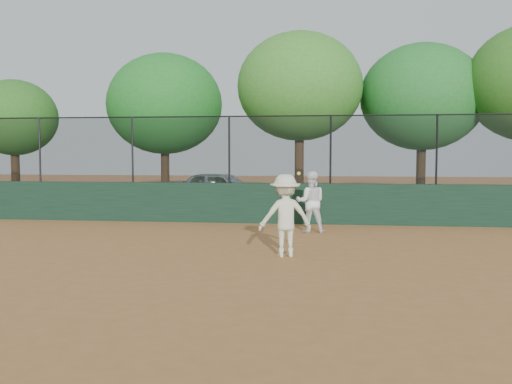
# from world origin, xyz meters

# --- Properties ---
(ground) EXTENTS (80.00, 80.00, 0.00)m
(ground) POSITION_xyz_m (0.00, 0.00, 0.00)
(ground) COLOR #AB6937
(ground) RESTS_ON ground
(back_wall) EXTENTS (26.00, 0.20, 1.20)m
(back_wall) POSITION_xyz_m (0.00, 6.00, 0.60)
(back_wall) COLOR #173322
(back_wall) RESTS_ON ground
(grass_strip) EXTENTS (36.00, 12.00, 0.01)m
(grass_strip) POSITION_xyz_m (0.00, 12.00, 0.00)
(grass_strip) COLOR #274B17
(grass_strip) RESTS_ON ground
(parked_car) EXTENTS (4.35, 2.44, 1.40)m
(parked_car) POSITION_xyz_m (-1.61, 10.58, 0.70)
(parked_car) COLOR #B3B8BD
(parked_car) RESTS_ON ground
(player_second) EXTENTS (0.83, 0.67, 1.62)m
(player_second) POSITION_xyz_m (1.99, 4.27, 0.81)
(player_second) COLOR white
(player_second) RESTS_ON ground
(player_main) EXTENTS (1.21, 0.90, 1.73)m
(player_main) POSITION_xyz_m (1.60, 0.66, 0.84)
(player_main) COLOR beige
(player_main) RESTS_ON ground
(fence_assembly) EXTENTS (26.00, 0.06, 2.00)m
(fence_assembly) POSITION_xyz_m (-0.03, 6.00, 2.24)
(fence_assembly) COLOR black
(fence_assembly) RESTS_ON back_wall
(tree_0) EXTENTS (3.64, 3.31, 5.12)m
(tree_0) POSITION_xyz_m (-10.57, 11.53, 3.53)
(tree_0) COLOR #422A17
(tree_0) RESTS_ON ground
(tree_1) EXTENTS (4.96, 4.51, 6.32)m
(tree_1) POSITION_xyz_m (-4.56, 13.05, 4.17)
(tree_1) COLOR #3E2915
(tree_1) RESTS_ON ground
(tree_2) EXTENTS (4.76, 4.32, 6.66)m
(tree_2) POSITION_xyz_m (1.32, 11.01, 4.59)
(tree_2) COLOR #482E19
(tree_2) RESTS_ON ground
(tree_3) EXTENTS (4.75, 4.32, 6.29)m
(tree_3) POSITION_xyz_m (5.98, 11.93, 4.23)
(tree_3) COLOR #372412
(tree_3) RESTS_ON ground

